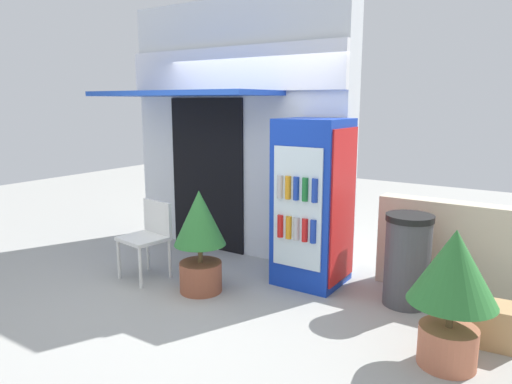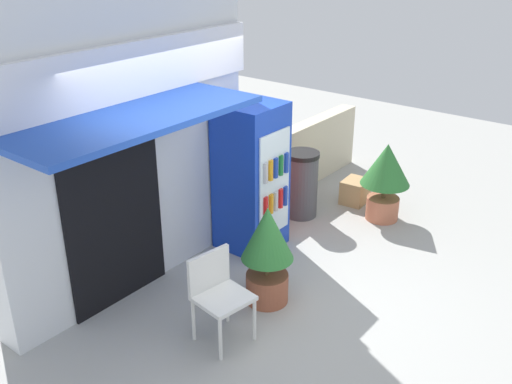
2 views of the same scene
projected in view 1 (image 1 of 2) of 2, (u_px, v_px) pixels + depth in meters
name	position (u px, v px, depth m)	size (l,w,h in m)	color
ground	(191.00, 288.00, 5.09)	(16.00, 16.00, 0.00)	#A3A39E
storefront_building	(235.00, 127.00, 6.13)	(3.19, 1.30, 3.24)	silver
drink_cooler	(313.00, 203.00, 5.10)	(0.71, 0.74, 1.81)	#1438B2
plastic_chair	(149.00, 233.00, 5.33)	(0.54, 0.51, 0.87)	silver
potted_plant_near_shop	(200.00, 234.00, 4.88)	(0.54, 0.54, 1.09)	#995138
potted_plant_curbside	(453.00, 283.00, 3.48)	(0.65, 0.65, 1.07)	#BC6B4C
trash_bin	(407.00, 260.00, 4.60)	(0.46, 0.46, 0.91)	#47474C
cardboard_box	(491.00, 324.00, 3.90)	(0.39, 0.32, 0.34)	tan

